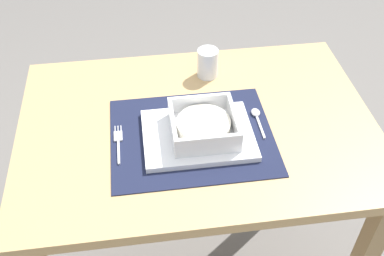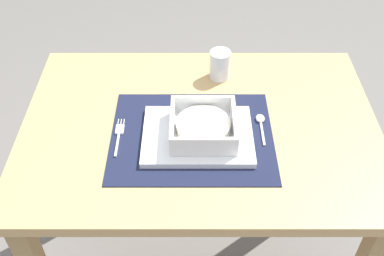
{
  "view_description": "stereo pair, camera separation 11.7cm",
  "coord_description": "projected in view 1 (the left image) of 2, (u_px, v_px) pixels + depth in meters",
  "views": [
    {
      "loc": [
        -0.14,
        -0.9,
        1.57
      ],
      "look_at": [
        -0.02,
        -0.05,
        0.77
      ],
      "focal_mm": 43.1,
      "sensor_mm": 36.0,
      "label": 1
    },
    {
      "loc": [
        -0.02,
        -0.91,
        1.57
      ],
      "look_at": [
        -0.02,
        -0.05,
        0.77
      ],
      "focal_mm": 43.1,
      "sensor_mm": 36.0,
      "label": 2
    }
  ],
  "objects": [
    {
      "name": "serving_plate",
      "position": [
        198.0,
        135.0,
        1.18
      ],
      "size": [
        0.28,
        0.21,
        0.02
      ],
      "primitive_type": "cube",
      "color": "white",
      "rests_on": "placemat"
    },
    {
      "name": "drinking_glass",
      "position": [
        208.0,
        64.0,
        1.36
      ],
      "size": [
        0.06,
        0.06,
        0.09
      ],
      "color": "white",
      "rests_on": "dining_table"
    },
    {
      "name": "bread_knife",
      "position": [
        243.0,
        135.0,
        1.19
      ],
      "size": [
        0.01,
        0.14,
        0.01
      ],
      "rotation": [
        0.0,
        0.0,
        0.02
      ],
      "color": "#59331E",
      "rests_on": "placemat"
    },
    {
      "name": "dining_table",
      "position": [
        197.0,
        153.0,
        1.31
      ],
      "size": [
        0.95,
        0.67,
        0.74
      ],
      "color": "tan",
      "rests_on": "ground"
    },
    {
      "name": "fork",
      "position": [
        118.0,
        141.0,
        1.17
      ],
      "size": [
        0.02,
        0.14,
        0.0
      ],
      "rotation": [
        0.0,
        0.0,
        0.04
      ],
      "color": "silver",
      "rests_on": "placemat"
    },
    {
      "name": "spoon",
      "position": [
        257.0,
        116.0,
        1.24
      ],
      "size": [
        0.02,
        0.12,
        0.01
      ],
      "rotation": [
        0.0,
        0.0,
        -0.05
      ],
      "color": "silver",
      "rests_on": "placemat"
    },
    {
      "name": "butter_knife",
      "position": [
        250.0,
        135.0,
        1.19
      ],
      "size": [
        0.01,
        0.14,
        0.01
      ],
      "rotation": [
        0.0,
        0.0,
        -0.08
      ],
      "color": "black",
      "rests_on": "placemat"
    },
    {
      "name": "placemat",
      "position": [
        192.0,
        136.0,
        1.19
      ],
      "size": [
        0.42,
        0.34,
        0.0
      ],
      "primitive_type": "cube",
      "color": "#191E38",
      "rests_on": "dining_table"
    },
    {
      "name": "porridge_bowl",
      "position": [
        204.0,
        126.0,
        1.16
      ],
      "size": [
        0.17,
        0.17,
        0.06
      ],
      "color": "white",
      "rests_on": "serving_plate"
    }
  ]
}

